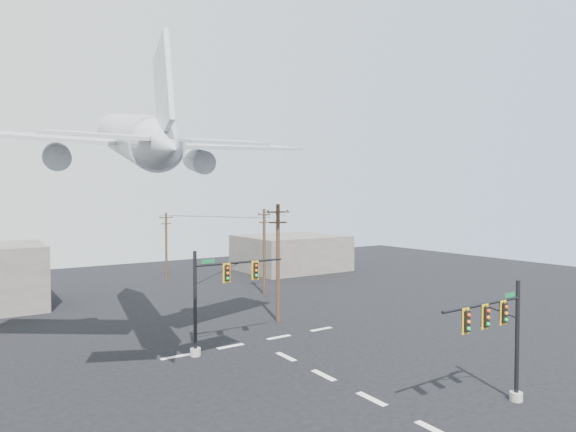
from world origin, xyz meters
TOP-DOWN VIEW (x-y plane):
  - ground at (0.00, 0.00)m, footprint 120.00×120.00m
  - lane_markings at (0.00, 5.33)m, footprint 14.00×21.20m
  - signal_mast_near at (4.53, -4.31)m, footprint 6.17×0.68m
  - signal_mast_far at (-3.38, 11.43)m, footprint 7.02×0.76m
  - utility_pole_a at (4.45, 15.93)m, footprint 1.97×0.52m
  - utility_pole_b at (9.49, 26.60)m, footprint 1.83×0.67m
  - utility_pole_c at (3.60, 40.77)m, footprint 1.76×0.29m
  - power_lines at (6.73, 28.29)m, footprint 7.53×24.85m
  - airliner at (-8.26, 13.49)m, footprint 24.14×25.58m
  - building_right at (22.00, 40.00)m, footprint 14.00×12.00m

SIDE VIEW (x-z plane):
  - ground at x=0.00m, z-range 0.00..0.00m
  - lane_markings at x=0.00m, z-range 0.01..0.01m
  - building_right at x=22.00m, z-range 0.00..5.00m
  - signal_mast_near at x=4.53m, z-range 0.41..6.61m
  - signal_mast_far at x=-3.38m, z-range 0.27..7.19m
  - utility_pole_c at x=3.60m, z-range 0.20..8.79m
  - utility_pole_b at x=9.49m, z-range 0.21..9.48m
  - utility_pole_a at x=4.45m, z-range 0.23..10.12m
  - power_lines at x=6.73m, z-range 8.21..8.86m
  - airliner at x=-8.26m, z-range 10.90..17.66m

